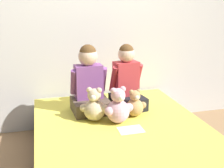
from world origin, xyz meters
The scene contains 9 objects.
ground_plane centered at (0.00, 0.00, 0.00)m, with size 14.00×14.00×0.00m, color #93704C.
wall_behind_bed centered at (0.00, 1.01, 1.25)m, with size 8.00×0.06×2.50m.
bed centered at (0.00, 0.00, 0.19)m, with size 1.48×1.86×0.39m.
child_on_left centered at (-0.21, 0.45, 0.66)m, with size 0.36×0.35×0.65m.
child_on_right centered at (0.17, 0.45, 0.66)m, with size 0.35×0.37×0.64m.
teddy_bear_held_by_left_child centered at (-0.21, 0.21, 0.52)m, with size 0.25×0.20×0.31m.
teddy_bear_held_by_right_child centered at (0.18, 0.21, 0.50)m, with size 0.22×0.16×0.26m.
teddy_bear_between_children centered at (-0.01, 0.11, 0.53)m, with size 0.27×0.21×0.33m.
sign_card centered at (0.05, -0.07, 0.39)m, with size 0.21×0.15×0.00m.
Camera 1 is at (-0.65, -2.09, 1.44)m, focal length 45.00 mm.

